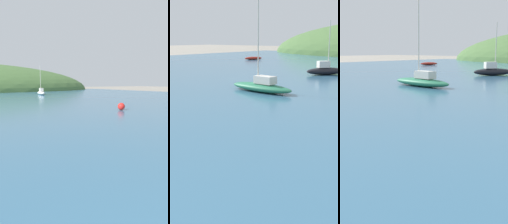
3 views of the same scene
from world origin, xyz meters
TOP-DOWN VIEW (x-y plane):
  - boat_mid_harbor at (-5.86, 24.30)m, footprint 2.92×3.39m
  - boat_far_right at (-21.95, 34.72)m, footprint 1.86×2.74m
  - boat_nearest_quay at (-5.01, 14.29)m, footprint 4.38×1.53m

SIDE VIEW (x-z plane):
  - boat_far_right at x=-21.95m, z-range 0.10..0.52m
  - boat_nearest_quay at x=-5.01m, z-range -2.19..3.03m
  - boat_mid_harbor at x=-5.86m, z-range -1.72..2.69m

